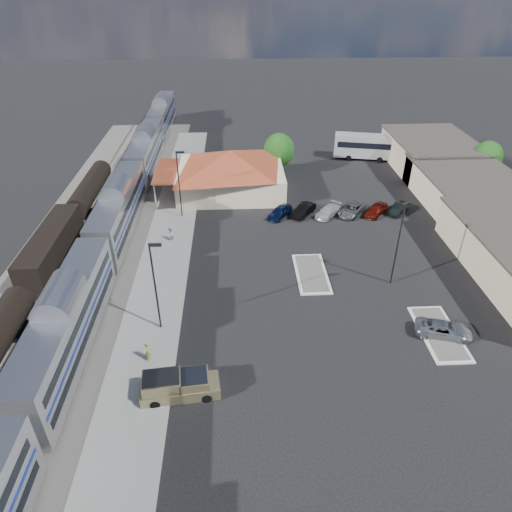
{
  "coord_description": "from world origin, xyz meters",
  "views": [
    {
      "loc": [
        -3.93,
        -37.95,
        27.77
      ],
      "look_at": [
        -1.97,
        1.5,
        2.8
      ],
      "focal_mm": 32.0,
      "sensor_mm": 36.0,
      "label": 1
    }
  ],
  "objects_px": {
    "pickup_truck": "(180,386)",
    "coach_bus": "(373,146)",
    "station_depot": "(230,171)",
    "suv": "(444,329)"
  },
  "relations": [
    {
      "from": "station_depot",
      "to": "coach_bus",
      "type": "xyz_separation_m",
      "value": [
        24.12,
        12.0,
        -0.74
      ]
    },
    {
      "from": "suv",
      "to": "pickup_truck",
      "type": "bearing_deg",
      "value": 119.66
    },
    {
      "from": "pickup_truck",
      "to": "suv",
      "type": "relative_size",
      "value": 1.26
    },
    {
      "from": "pickup_truck",
      "to": "suv",
      "type": "height_order",
      "value": "pickup_truck"
    },
    {
      "from": "pickup_truck",
      "to": "coach_bus",
      "type": "height_order",
      "value": "coach_bus"
    },
    {
      "from": "station_depot",
      "to": "suv",
      "type": "bearing_deg",
      "value": -59.68
    },
    {
      "from": "coach_bus",
      "to": "suv",
      "type": "bearing_deg",
      "value": -174.03
    },
    {
      "from": "station_depot",
      "to": "suv",
      "type": "height_order",
      "value": "station_depot"
    },
    {
      "from": "suv",
      "to": "coach_bus",
      "type": "xyz_separation_m",
      "value": [
        5.33,
        44.15,
        1.71
      ]
    },
    {
      "from": "pickup_truck",
      "to": "suv",
      "type": "xyz_separation_m",
      "value": [
        22.74,
        5.6,
        -0.3
      ]
    }
  ]
}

